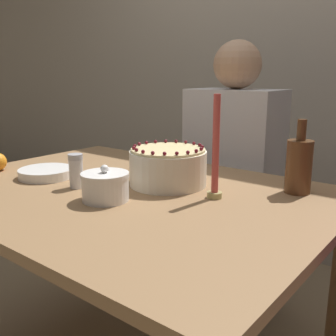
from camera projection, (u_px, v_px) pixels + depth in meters
wall_behind at (298, 37)px, 2.20m from camera, size 8.00×0.05×2.60m
dining_table at (125, 222)px, 1.29m from camera, size 1.30×0.94×0.74m
cake at (168, 167)px, 1.29m from camera, size 0.25×0.25×0.13m
sugar_bowl at (105, 186)px, 1.14m from camera, size 0.14×0.14×0.11m
sugar_shaker at (76, 171)px, 1.26m from camera, size 0.05×0.05×0.11m
plate_stack at (46, 173)px, 1.40m from camera, size 0.19×0.19×0.03m
candle at (216, 156)px, 1.14m from camera, size 0.05×0.05×0.31m
bottle at (299, 165)px, 1.20m from camera, size 0.08×0.08×0.23m
cup at (150, 161)px, 1.47m from camera, size 0.08×0.08×0.08m
person_man_blue_shirt at (232, 198)px, 1.80m from camera, size 0.40×0.34×1.24m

